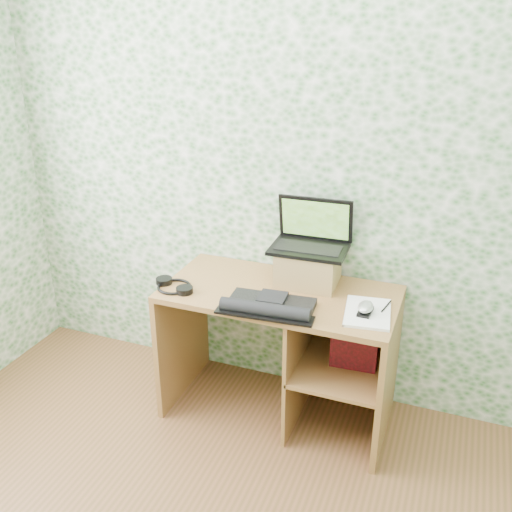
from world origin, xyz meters
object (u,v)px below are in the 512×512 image
at_px(desk, 295,336).
at_px(keyboard, 269,306).
at_px(notepad, 368,313).
at_px(riser, 308,267).
at_px(laptop, 311,237).

bearing_deg(desk, keyboard, -105.67).
xyz_separation_m(desk, notepad, (0.39, -0.10, 0.28)).
relative_size(riser, laptop, 0.77).
relative_size(laptop, keyboard, 0.84).
height_order(riser, notepad, riser).
xyz_separation_m(desk, keyboard, (-0.07, -0.23, 0.29)).
height_order(riser, laptop, laptop).
bearing_deg(laptop, notepad, -38.15).
xyz_separation_m(desk, riser, (0.03, 0.12, 0.36)).
bearing_deg(notepad, laptop, 136.25).
height_order(desk, riser, riser).
bearing_deg(keyboard, laptop, 72.50).
bearing_deg(keyboard, riser, 70.97).
distance_m(laptop, keyboard, 0.46).
bearing_deg(riser, laptop, 90.00).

